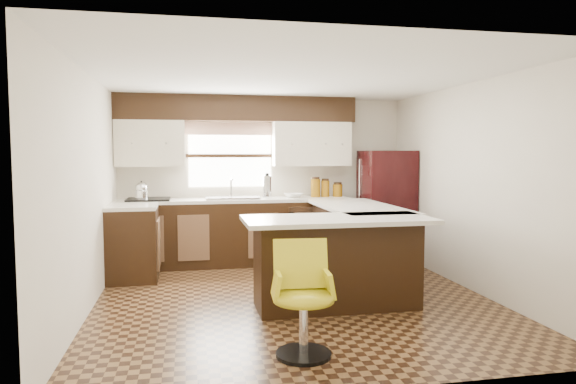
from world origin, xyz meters
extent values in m
plane|color=#49301A|center=(0.00, 0.00, 0.00)|extent=(4.40, 4.40, 0.00)
plane|color=silver|center=(0.00, 0.00, 2.40)|extent=(4.40, 4.40, 0.00)
plane|color=beige|center=(0.00, 2.20, 1.20)|extent=(4.40, 0.00, 4.40)
plane|color=beige|center=(0.00, -2.20, 1.20)|extent=(4.40, 0.00, 4.40)
plane|color=beige|center=(-2.10, 0.00, 1.20)|extent=(0.00, 4.40, 4.40)
plane|color=beige|center=(2.10, 0.00, 1.20)|extent=(0.00, 4.40, 4.40)
cube|color=black|center=(-0.45, 1.90, 0.45)|extent=(3.30, 0.60, 0.90)
cube|color=black|center=(-1.80, 1.25, 0.45)|extent=(0.60, 0.70, 0.90)
cube|color=silver|center=(-0.45, 1.90, 0.92)|extent=(3.30, 0.60, 0.04)
cube|color=silver|center=(-1.80, 1.25, 0.92)|extent=(0.60, 0.70, 0.04)
cube|color=black|center=(-0.40, 2.03, 2.22)|extent=(3.40, 0.35, 0.36)
cube|color=beige|center=(-1.62, 2.03, 1.72)|extent=(0.94, 0.35, 0.64)
cube|color=beige|center=(0.68, 2.03, 1.72)|extent=(1.14, 0.35, 0.64)
cube|color=white|center=(-0.50, 2.18, 1.55)|extent=(1.20, 0.02, 0.90)
cube|color=#D19B93|center=(-0.50, 2.14, 1.94)|extent=(1.30, 0.06, 0.18)
cube|color=#B2B2B7|center=(-0.50, 1.88, 0.96)|extent=(0.75, 0.45, 0.03)
cube|color=black|center=(0.55, 1.61, 0.43)|extent=(0.58, 0.03, 0.78)
cube|color=black|center=(-1.65, 1.88, 0.96)|extent=(0.58, 0.50, 0.02)
cube|color=black|center=(0.90, 0.62, 0.45)|extent=(0.60, 1.95, 0.90)
cube|color=black|center=(0.38, -0.35, 0.45)|extent=(1.65, 0.60, 0.90)
cube|color=silver|center=(0.95, 0.62, 0.92)|extent=(0.84, 1.95, 0.04)
cube|color=silver|center=(0.35, -0.44, 0.92)|extent=(1.89, 0.84, 0.04)
cube|color=black|center=(1.73, 1.69, 0.81)|extent=(0.70, 0.67, 1.62)
cylinder|color=silver|center=(0.00, 1.90, 1.11)|extent=(0.13, 0.13, 0.32)
imported|color=white|center=(0.39, 1.90, 0.98)|extent=(0.31, 0.31, 0.06)
cylinder|color=#7E520B|center=(0.72, 1.92, 1.08)|extent=(0.14, 0.14, 0.26)
cylinder|color=#7E520B|center=(0.87, 1.92, 1.06)|extent=(0.12, 0.12, 0.24)
cylinder|color=#7E520B|center=(1.06, 1.92, 1.04)|extent=(0.14, 0.14, 0.18)
camera|label=1|loc=(-1.12, -5.36, 1.59)|focal=32.00mm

